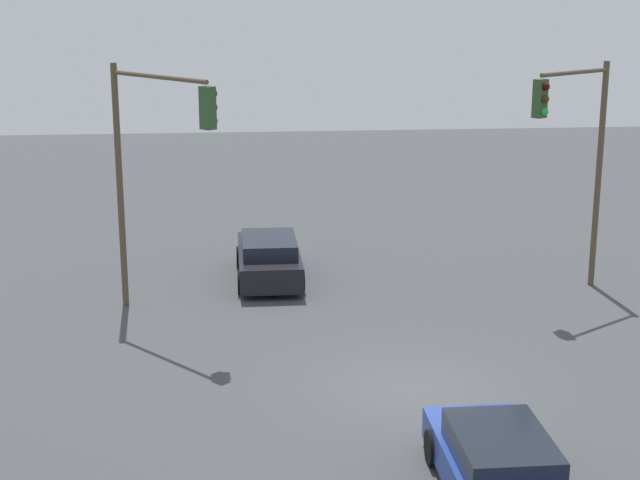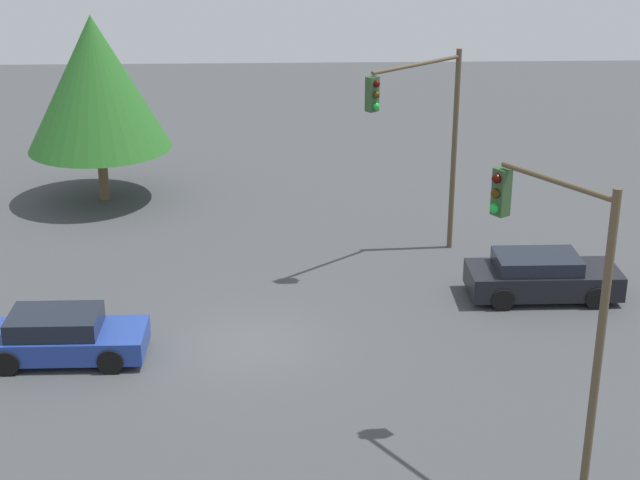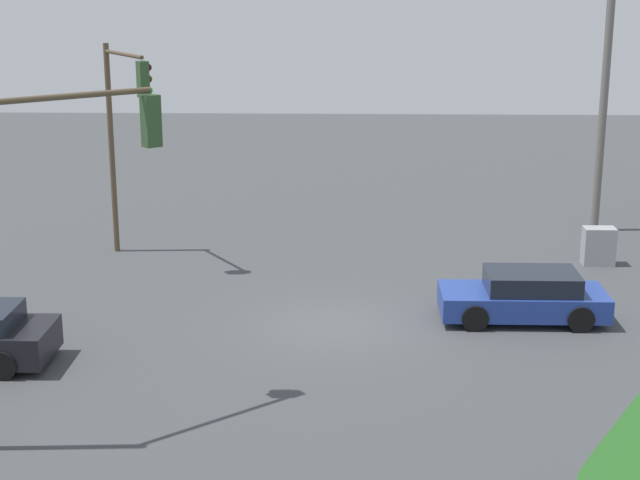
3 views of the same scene
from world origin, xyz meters
name	(u,v)px [view 1 (image 1 of 3)]	position (x,y,z in m)	size (l,w,h in m)	color
ground_plane	(412,388)	(0.00, 0.00, 0.00)	(80.00, 80.00, 0.00)	#424447
sedan_blue	(498,466)	(5.02, 0.58, 0.65)	(4.33, 1.96, 1.34)	#233D93
sedan_dark	(269,258)	(-8.78, -2.88, 0.68)	(4.57, 1.99, 1.39)	black
traffic_signal_main	(151,149)	(-5.48, -6.08, 4.70)	(3.32, 2.88, 6.87)	brown
traffic_signal_cross	(578,141)	(-6.65, 5.96, 4.57)	(1.99, 2.77, 6.77)	brown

